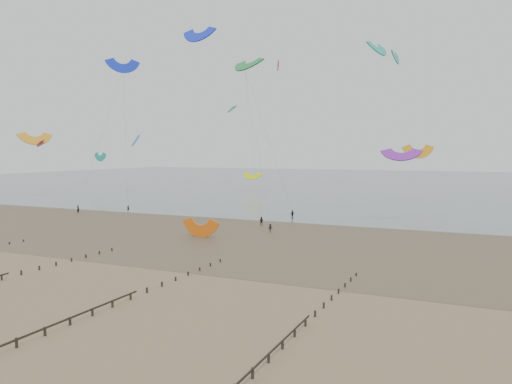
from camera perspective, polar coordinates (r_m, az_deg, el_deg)
ground at (r=58.66m, az=-13.29°, el=-9.78°), size 500.00×500.00×0.00m
sea_and_shore at (r=89.53m, az=-1.82°, el=-4.67°), size 500.00×665.00×0.03m
groynes at (r=42.63m, az=-25.13°, el=-14.99°), size 72.16×50.16×1.00m
kitesurfer_lead at (r=124.83m, az=-19.67°, el=-1.87°), size 0.71×0.48×1.89m
kitesurfers at (r=96.40m, az=12.66°, el=-3.63°), size 112.35×20.12×1.87m
grounded_kite at (r=86.03m, az=-6.37°, el=-5.09°), size 6.30×5.04×3.33m
kites_airborne at (r=139.25m, az=4.89°, el=7.78°), size 234.04×109.73×44.58m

